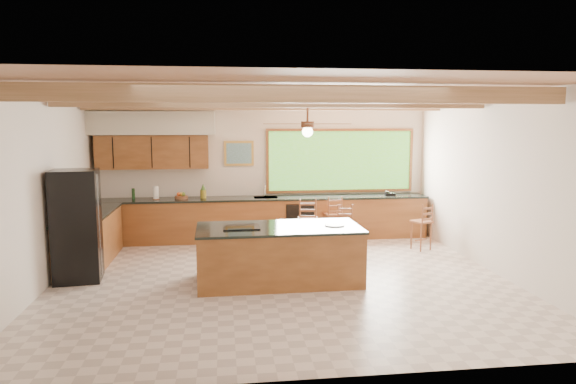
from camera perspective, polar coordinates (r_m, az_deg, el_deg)
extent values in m
plane|color=beige|center=(8.38, -0.76, -9.71)|extent=(7.20, 7.20, 0.00)
cube|color=beige|center=(11.28, -2.66, 2.57)|extent=(7.20, 0.04, 3.00)
cube|color=beige|center=(4.89, 3.58, -4.23)|extent=(7.20, 0.04, 3.00)
cube|color=beige|center=(8.45, -25.82, 0.08)|extent=(0.04, 6.50, 3.00)
cube|color=beige|center=(9.19, 22.13, 0.84)|extent=(0.04, 6.50, 3.00)
cube|color=#906248|center=(8.01, -0.80, 11.23)|extent=(7.20, 6.50, 0.04)
cube|color=#A97B54|center=(6.42, 0.86, 10.84)|extent=(7.10, 0.15, 0.22)
cube|color=#A97B54|center=(8.50, -1.18, 10.08)|extent=(7.10, 0.15, 0.22)
cube|color=#A97B54|center=(10.29, -2.27, 9.66)|extent=(7.10, 0.15, 0.22)
cube|color=brown|center=(11.11, -14.79, 4.32)|extent=(2.30, 0.35, 0.70)
cube|color=beige|center=(11.03, -14.95, 7.41)|extent=(2.60, 0.50, 0.48)
cylinder|color=#FFEABF|center=(11.14, -18.49, 6.09)|extent=(0.10, 0.10, 0.01)
cylinder|color=#FFEABF|center=(10.96, -11.25, 6.32)|extent=(0.10, 0.10, 0.01)
cube|color=#60A73B|center=(11.49, 5.84, 3.49)|extent=(3.20, 0.04, 1.30)
cube|color=#BA8939|center=(11.19, -5.47, 4.30)|extent=(0.64, 0.03, 0.54)
cube|color=#3C6D5B|center=(11.17, -5.47, 4.30)|extent=(0.54, 0.01, 0.44)
cube|color=brown|center=(11.09, -2.48, -3.05)|extent=(7.00, 0.65, 0.88)
cube|color=black|center=(11.01, -2.50, -0.70)|extent=(7.04, 0.69, 0.04)
cube|color=brown|center=(9.81, -21.08, -4.99)|extent=(0.65, 2.35, 0.88)
cube|color=black|center=(9.72, -21.21, -2.34)|extent=(0.69, 2.39, 0.04)
cube|color=black|center=(10.85, 1.36, -3.39)|extent=(0.60, 0.02, 0.78)
cube|color=silver|center=(11.01, -2.50, -0.67)|extent=(0.50, 0.38, 0.03)
cylinder|color=silver|center=(11.18, -2.59, 0.31)|extent=(0.03, 0.03, 0.30)
cylinder|color=silver|center=(11.07, -2.55, 0.91)|extent=(0.03, 0.20, 0.03)
cylinder|color=white|center=(11.05, -14.46, -0.08)|extent=(0.11, 0.11, 0.28)
cylinder|color=#1C3C18|center=(11.27, -16.78, -0.24)|extent=(0.05, 0.05, 0.19)
cylinder|color=#1C3C18|center=(11.23, -16.81, -0.18)|extent=(0.06, 0.06, 0.22)
cube|color=black|center=(11.47, 11.28, -0.16)|extent=(0.23, 0.20, 0.10)
cube|color=brown|center=(8.16, -1.01, -7.07)|extent=(2.54, 1.20, 0.85)
cube|color=black|center=(8.06, -1.02, -4.00)|extent=(2.58, 1.24, 0.04)
cube|color=black|center=(8.00, -5.22, -3.91)|extent=(0.57, 0.45, 0.02)
cylinder|color=white|center=(8.17, 5.19, -3.67)|extent=(0.31, 0.31, 0.02)
cube|color=black|center=(8.81, -22.43, -3.47)|extent=(0.76, 0.74, 1.78)
cube|color=silver|center=(8.72, -20.23, -3.47)|extent=(0.02, 0.05, 1.63)
cube|color=brown|center=(10.03, 2.21, -3.02)|extent=(0.44, 0.44, 0.04)
cylinder|color=brown|center=(9.93, 1.48, -5.08)|extent=(0.04, 0.04, 0.62)
cylinder|color=brown|center=(9.98, 3.20, -5.03)|extent=(0.04, 0.04, 0.62)
cylinder|color=brown|center=(10.22, 1.22, -4.71)|extent=(0.04, 0.04, 0.62)
cylinder|color=brown|center=(10.27, 2.89, -4.66)|extent=(0.04, 0.04, 0.62)
cube|color=brown|center=(10.81, 4.99, -2.45)|extent=(0.40, 0.40, 0.04)
cylinder|color=brown|center=(10.70, 4.38, -4.25)|extent=(0.03, 0.03, 0.59)
cylinder|color=brown|center=(10.76, 5.87, -4.20)|extent=(0.03, 0.03, 0.59)
cylinder|color=brown|center=(10.98, 4.08, -3.95)|extent=(0.03, 0.03, 0.59)
cylinder|color=brown|center=(11.03, 5.53, -3.90)|extent=(0.03, 0.03, 0.59)
cube|color=brown|center=(10.12, 6.23, -3.37)|extent=(0.37, 0.37, 0.04)
cylinder|color=brown|center=(10.02, 5.64, -5.20)|extent=(0.03, 0.03, 0.55)
cylinder|color=brown|center=(10.08, 7.13, -5.14)|extent=(0.03, 0.03, 0.55)
cylinder|color=brown|center=(10.27, 5.30, -4.87)|extent=(0.03, 0.03, 0.55)
cylinder|color=brown|center=(10.34, 6.76, -4.81)|extent=(0.03, 0.03, 0.55)
cube|color=brown|center=(10.51, 14.62, -3.20)|extent=(0.44, 0.44, 0.04)
cylinder|color=brown|center=(10.40, 14.15, -4.94)|extent=(0.03, 0.03, 0.55)
cylinder|color=brown|center=(10.50, 15.51, -4.87)|extent=(0.03, 0.03, 0.55)
cylinder|color=brown|center=(10.64, 13.63, -4.63)|extent=(0.03, 0.03, 0.55)
cylinder|color=brown|center=(10.74, 14.96, -4.57)|extent=(0.03, 0.03, 0.55)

